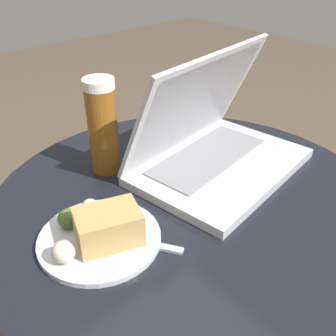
% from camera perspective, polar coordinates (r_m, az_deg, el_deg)
% --- Properties ---
extents(table, '(0.72, 0.72, 0.52)m').
position_cam_1_polar(table, '(0.80, 2.90, -12.34)').
color(table, '#515156').
rests_on(table, ground_plane).
extents(laptop, '(0.37, 0.28, 0.23)m').
position_cam_1_polar(laptop, '(0.78, 6.45, 3.27)').
color(laptop, silver).
rests_on(laptop, table).
extents(beer_glass, '(0.06, 0.06, 0.19)m').
position_cam_1_polar(beer_glass, '(0.76, -9.47, 5.94)').
color(beer_glass, brown).
rests_on(beer_glass, table).
extents(snack_plate, '(0.19, 0.19, 0.06)m').
position_cam_1_polar(snack_plate, '(0.62, -9.74, -9.22)').
color(snack_plate, silver).
rests_on(snack_plate, table).
extents(fork, '(0.10, 0.15, 0.00)m').
position_cam_1_polar(fork, '(0.63, -6.38, -10.16)').
color(fork, silver).
rests_on(fork, table).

